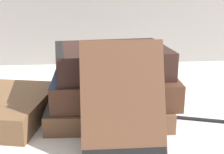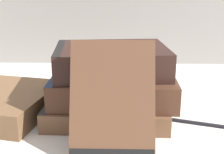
# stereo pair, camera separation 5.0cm
# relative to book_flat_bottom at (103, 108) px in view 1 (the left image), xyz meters

# --- Properties ---
(ground_plane) EXTENTS (3.00, 3.00, 0.00)m
(ground_plane) POSITION_rel_book_flat_bottom_xyz_m (-0.03, 0.00, -0.02)
(ground_plane) COLOR silver
(book_flat_bottom) EXTENTS (0.20, 0.15, 0.03)m
(book_flat_bottom) POSITION_rel_book_flat_bottom_xyz_m (0.00, 0.00, 0.00)
(book_flat_bottom) COLOR brown
(book_flat_bottom) RESTS_ON ground_plane
(book_flat_middle) EXTENTS (0.20, 0.15, 0.04)m
(book_flat_middle) POSITION_rel_book_flat_bottom_xyz_m (0.01, 0.00, 0.04)
(book_flat_middle) COLOR #4C2D1E
(book_flat_middle) RESTS_ON book_flat_bottom
(book_flat_top) EXTENTS (0.20, 0.15, 0.05)m
(book_flat_top) POSITION_rel_book_flat_bottom_xyz_m (0.01, 0.01, 0.08)
(book_flat_top) COLOR #331E19
(book_flat_top) RESTS_ON book_flat_middle
(book_leaning_front) EXTENTS (0.11, 0.08, 0.15)m
(book_leaning_front) POSITION_rel_book_flat_bottom_xyz_m (0.02, -0.11, 0.05)
(book_leaning_front) COLOR brown
(book_leaning_front) RESTS_ON ground_plane
(pocket_watch) EXTENTS (0.05, 0.05, 0.01)m
(pocket_watch) POSITION_rel_book_flat_bottom_xyz_m (0.06, 0.01, 0.11)
(pocket_watch) COLOR silver
(pocket_watch) RESTS_ON book_flat_top
(fountain_pen) EXTENTS (0.12, 0.05, 0.01)m
(fountain_pen) POSITION_rel_book_flat_bottom_xyz_m (0.16, -0.03, -0.01)
(fountain_pen) COLOR black
(fountain_pen) RESTS_ON ground_plane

